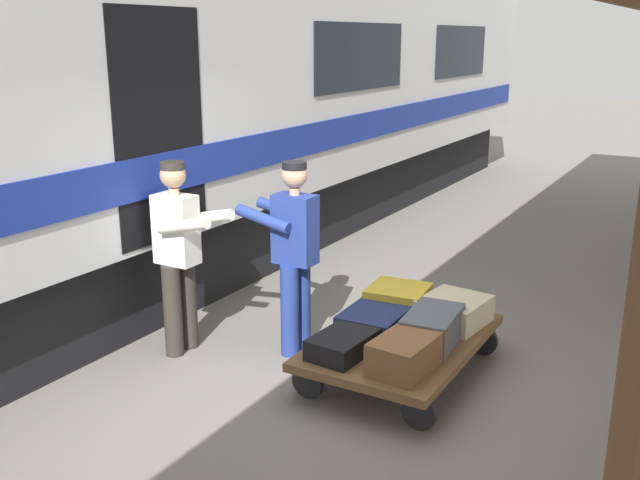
# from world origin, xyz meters

# --- Properties ---
(ground_plane) EXTENTS (60.00, 60.00, 0.00)m
(ground_plane) POSITION_xyz_m (0.00, 0.00, 0.00)
(ground_plane) COLOR slate
(train_car) EXTENTS (3.02, 21.63, 4.00)m
(train_car) POSITION_xyz_m (3.60, 0.00, 2.06)
(train_car) COLOR silver
(train_car) RESTS_ON ground_plane
(luggage_cart) EXTENTS (1.19, 1.80, 0.33)m
(luggage_cart) POSITION_xyz_m (-0.05, -0.36, 0.28)
(luggage_cart) COLOR brown
(luggage_cart) RESTS_ON ground_plane
(suitcase_navy_fabric) EXTENTS (0.49, 0.55, 0.17)m
(suitcase_navy_fabric) POSITION_xyz_m (0.21, -0.36, 0.42)
(suitcase_navy_fabric) COLOR navy
(suitcase_navy_fabric) RESTS_ON luggage_cart
(suitcase_cream_canvas) EXTENTS (0.56, 0.62, 0.23)m
(suitcase_cream_canvas) POSITION_xyz_m (-0.31, -0.85, 0.45)
(suitcase_cream_canvas) COLOR beige
(suitcase_cream_canvas) RESTS_ON luggage_cart
(suitcase_yellow_case) EXTENTS (0.55, 0.53, 0.23)m
(suitcase_yellow_case) POSITION_xyz_m (0.21, -0.85, 0.45)
(suitcase_yellow_case) COLOR gold
(suitcase_yellow_case) RESTS_ON luggage_cart
(suitcase_black_hardshell) EXTENTS (0.42, 0.64, 0.16)m
(suitcase_black_hardshell) POSITION_xyz_m (0.21, 0.14, 0.42)
(suitcase_black_hardshell) COLOR black
(suitcase_black_hardshell) RESTS_ON luggage_cart
(suitcase_brown_leather) EXTENTS (0.42, 0.66, 0.25)m
(suitcase_brown_leather) POSITION_xyz_m (-0.31, 0.14, 0.46)
(suitcase_brown_leather) COLOR brown
(suitcase_brown_leather) RESTS_ON luggage_cart
(suitcase_slate_roller) EXTENTS (0.42, 0.65, 0.27)m
(suitcase_slate_roller) POSITION_xyz_m (-0.31, -0.36, 0.47)
(suitcase_slate_roller) COLOR #4C515B
(suitcase_slate_roller) RESTS_ON luggage_cart
(porter_in_overalls) EXTENTS (0.67, 0.42, 1.70)m
(porter_in_overalls) POSITION_xyz_m (0.97, -0.33, 0.93)
(porter_in_overalls) COLOR navy
(porter_in_overalls) RESTS_ON ground_plane
(porter_by_door) EXTENTS (0.67, 0.42, 1.70)m
(porter_by_door) POSITION_xyz_m (1.81, 0.19, 0.93)
(porter_by_door) COLOR #332D28
(porter_by_door) RESTS_ON ground_plane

